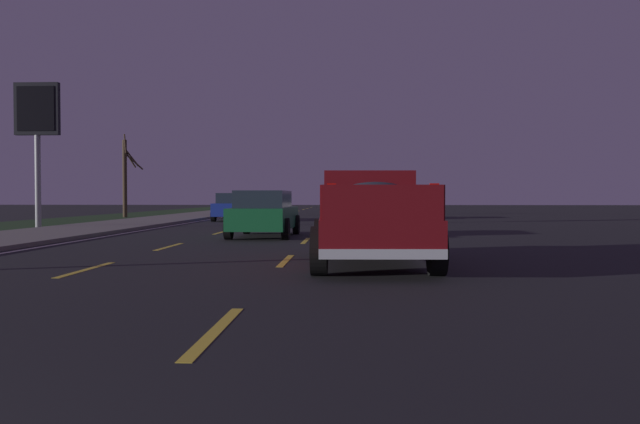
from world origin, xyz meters
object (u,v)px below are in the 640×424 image
at_px(sedan_blue, 235,207).
at_px(gas_price_sign, 37,120).
at_px(pickup_truck, 370,215).
at_px(sedan_silver, 358,206).
at_px(bare_tree_far, 125,176).
at_px(sedan_green, 264,213).

distance_m(sedan_blue, gas_price_sign, 11.78).
xyz_separation_m(pickup_truck, sedan_silver, (25.09, -0.09, -0.20)).
bearing_deg(sedan_blue, bare_tree_far, 57.87).
height_order(sedan_blue, gas_price_sign, gas_price_sign).
height_order(pickup_truck, bare_tree_far, bare_tree_far).
height_order(sedan_blue, sedan_silver, same).
height_order(pickup_truck, sedan_blue, pickup_truck).
distance_m(pickup_truck, gas_price_sign, 19.12).
xyz_separation_m(sedan_blue, bare_tree_far, (5.13, 8.16, 1.93)).
distance_m(sedan_blue, bare_tree_far, 9.83).
distance_m(sedan_silver, bare_tree_far, 15.34).
relative_size(pickup_truck, sedan_silver, 1.25).
distance_m(sedan_green, bare_tree_far, 22.33).
xyz_separation_m(sedan_blue, gas_price_sign, (-8.90, 6.72, 3.78)).
bearing_deg(sedan_green, pickup_truck, -158.11).
xyz_separation_m(sedan_green, bare_tree_far, (18.90, 11.74, 1.93)).
bearing_deg(sedan_silver, sedan_blue, 114.79).
bearing_deg(sedan_blue, gas_price_sign, 142.92).
relative_size(sedan_green, gas_price_sign, 0.72).
relative_size(sedan_green, bare_tree_far, 0.82).
relative_size(sedan_silver, gas_price_sign, 0.72).
bearing_deg(bare_tree_far, sedan_blue, -122.13).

